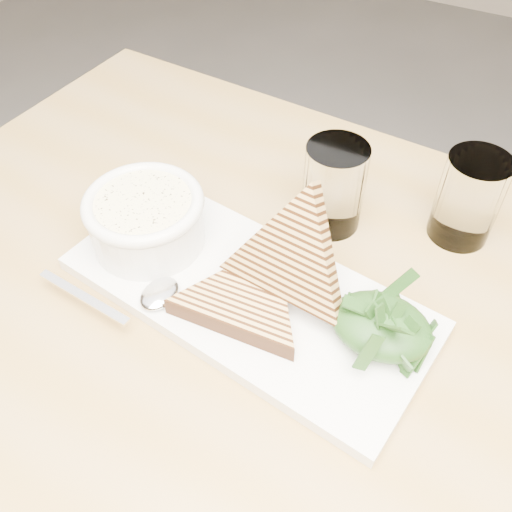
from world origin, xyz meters
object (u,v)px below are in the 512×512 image
at_px(glass_far, 468,199).
at_px(table_top, 335,393).
at_px(platter, 248,294).
at_px(glass_near, 334,187).
at_px(soup_bowl, 147,224).

bearing_deg(glass_far, table_top, -101.03).
distance_m(table_top, platter, 0.14).
xyz_separation_m(table_top, glass_far, (0.05, 0.26, 0.08)).
relative_size(glass_near, glass_far, 1.01).
bearing_deg(glass_far, soup_bowl, -147.94).
distance_m(platter, glass_far, 0.28).
bearing_deg(glass_near, table_top, -65.50).
bearing_deg(soup_bowl, platter, -5.38).
height_order(platter, glass_near, glass_near).
bearing_deg(glass_far, platter, -130.30).
height_order(soup_bowl, glass_far, glass_far).
bearing_deg(soup_bowl, table_top, -13.80).
distance_m(glass_near, glass_far, 0.16).
distance_m(table_top, glass_near, 0.24).
height_order(table_top, glass_near, glass_near).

